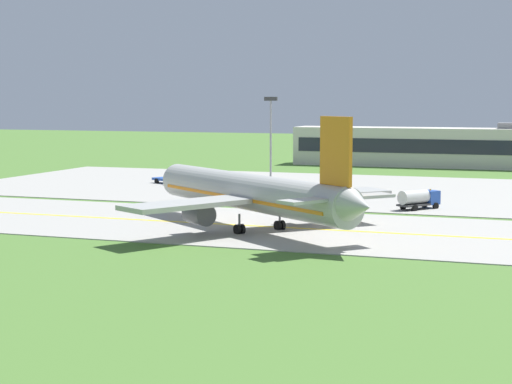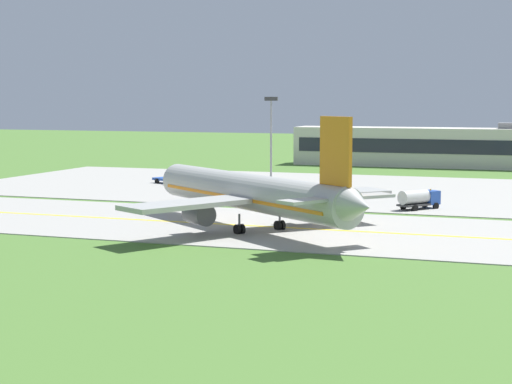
{
  "view_description": "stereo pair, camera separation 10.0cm",
  "coord_description": "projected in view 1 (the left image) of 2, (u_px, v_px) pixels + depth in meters",
  "views": [
    {
      "loc": [
        34.41,
        -89.57,
        14.32
      ],
      "look_at": [
        2.5,
        -0.46,
        4.0
      ],
      "focal_mm": 60.0,
      "sensor_mm": 36.0,
      "label": 1
    },
    {
      "loc": [
        34.5,
        -89.53,
        14.32
      ],
      "look_at": [
        2.5,
        -0.46,
        4.0
      ],
      "focal_mm": 60.0,
      "sensor_mm": 36.0,
      "label": 2
    }
  ],
  "objects": [
    {
      "name": "apron_light_mast",
      "position": [
        271.0,
        127.0,
        154.4
      ],
      "size": [
        2.4,
        0.5,
        14.7
      ],
      "color": "gray",
      "rests_on": "ground"
    },
    {
      "name": "taxiway_strip",
      "position": [
        237.0,
        225.0,
        96.91
      ],
      "size": [
        240.0,
        28.0,
        0.1
      ],
      "primitive_type": "cube",
      "color": "#9E9B93",
      "rests_on": "ground"
    },
    {
      "name": "service_truck_fuel",
      "position": [
        172.0,
        178.0,
        143.2
      ],
      "size": [
        6.65,
        4.65,
        2.59
      ],
      "color": "#264CA5",
      "rests_on": "ground"
    },
    {
      "name": "terminal_building",
      "position": [
        445.0,
        147.0,
        180.05
      ],
      "size": [
        64.0,
        9.14,
        9.44
      ],
      "color": "beige",
      "rests_on": "ground"
    },
    {
      "name": "airplane_lead",
      "position": [
        252.0,
        193.0,
        92.91
      ],
      "size": [
        33.64,
        29.13,
        12.7
      ],
      "color": "#ADADA8",
      "rests_on": "ground"
    },
    {
      "name": "apron_pad",
      "position": [
        393.0,
        191.0,
        132.86
      ],
      "size": [
        140.0,
        52.0,
        0.1
      ],
      "primitive_type": "cube",
      "color": "#9E9B93",
      "rests_on": "ground"
    },
    {
      "name": "ground_plane",
      "position": [
        237.0,
        226.0,
        96.91
      ],
      "size": [
        500.0,
        500.0,
        0.0
      ],
      "primitive_type": "plane",
      "color": "#47702D"
    },
    {
      "name": "service_truck_baggage",
      "position": [
        419.0,
        198.0,
        110.68
      ],
      "size": [
        5.14,
        6.08,
        2.65
      ],
      "color": "#264CA5",
      "rests_on": "ground"
    },
    {
      "name": "taxiway_centreline",
      "position": [
        237.0,
        225.0,
        96.9
      ],
      "size": [
        220.0,
        0.6,
        0.01
      ],
      "primitive_type": "cube",
      "color": "yellow",
      "rests_on": "taxiway_strip"
    }
  ]
}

